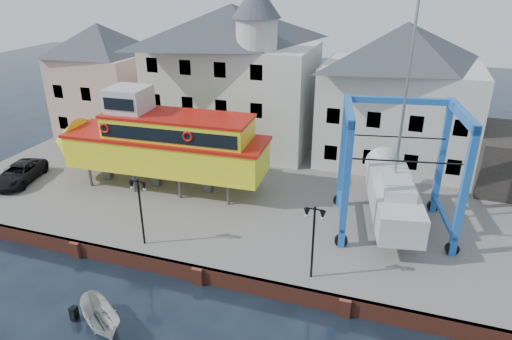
% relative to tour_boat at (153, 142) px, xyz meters
% --- Properties ---
extents(ground, '(140.00, 140.00, 0.00)m').
position_rel_tour_boat_xyz_m(ground, '(7.28, -8.44, -4.45)').
color(ground, black).
rests_on(ground, ground).
extents(hardstanding, '(44.00, 22.00, 1.00)m').
position_rel_tour_boat_xyz_m(hardstanding, '(7.28, 2.56, -3.95)').
color(hardstanding, slate).
rests_on(hardstanding, ground).
extents(quay_wall, '(44.00, 0.47, 1.00)m').
position_rel_tour_boat_xyz_m(quay_wall, '(7.28, -8.33, -3.95)').
color(quay_wall, brown).
rests_on(quay_wall, ground).
extents(building_pink, '(8.00, 7.00, 10.30)m').
position_rel_tour_boat_xyz_m(building_pink, '(-10.72, 9.56, 1.70)').
color(building_pink, '#D49A91').
rests_on(building_pink, hardstanding).
extents(building_white_main, '(14.00, 8.30, 14.00)m').
position_rel_tour_boat_xyz_m(building_white_main, '(2.41, 9.95, 2.89)').
color(building_white_main, beige).
rests_on(building_white_main, hardstanding).
extents(building_white_right, '(12.00, 8.00, 11.20)m').
position_rel_tour_boat_xyz_m(building_white_right, '(16.28, 10.56, 2.15)').
color(building_white_right, beige).
rests_on(building_white_right, hardstanding).
extents(lamp_post_left, '(1.12, 0.32, 4.20)m').
position_rel_tour_boat_xyz_m(lamp_post_left, '(3.28, -7.24, -0.28)').
color(lamp_post_left, black).
rests_on(lamp_post_left, hardstanding).
extents(lamp_post_right, '(1.12, 0.32, 4.20)m').
position_rel_tour_boat_xyz_m(lamp_post_right, '(13.28, -7.24, -0.28)').
color(lamp_post_right, black).
rests_on(lamp_post_right, hardstanding).
extents(tour_boat, '(16.96, 4.77, 7.31)m').
position_rel_tour_boat_xyz_m(tour_boat, '(0.00, 0.00, 0.00)').
color(tour_boat, '#59595E').
rests_on(tour_boat, hardstanding).
extents(travel_lift, '(7.82, 10.15, 14.89)m').
position_rel_tour_boat_xyz_m(travel_lift, '(16.73, 0.11, -0.97)').
color(travel_lift, '#2066A8').
rests_on(travel_lift, hardstanding).
extents(van, '(3.39, 5.41, 1.39)m').
position_rel_tour_boat_xyz_m(van, '(-10.13, -2.81, -2.75)').
color(van, black).
rests_on(van, hardstanding).
extents(motorboat_a, '(3.65, 3.11, 1.36)m').
position_rel_tour_boat_xyz_m(motorboat_a, '(4.32, -12.99, -4.45)').
color(motorboat_a, silver).
rests_on(motorboat_a, ground).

